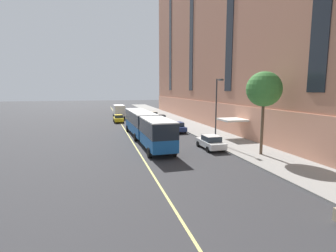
# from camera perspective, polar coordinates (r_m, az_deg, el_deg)

# --- Properties ---
(ground_plane) EXTENTS (260.00, 260.00, 0.00)m
(ground_plane) POSITION_cam_1_polar(r_m,az_deg,el_deg) (29.04, -1.48, -5.13)
(ground_plane) COLOR #303033
(sidewalk) EXTENTS (5.71, 160.00, 0.15)m
(sidewalk) POSITION_cam_1_polar(r_m,az_deg,el_deg) (34.95, 12.40, -2.93)
(sidewalk) COLOR gray
(sidewalk) RESTS_ON ground
(city_bus) EXTENTS (3.33, 19.95, 3.54)m
(city_bus) POSITION_cam_1_polar(r_m,az_deg,el_deg) (33.63, -5.00, 0.23)
(city_bus) COLOR #19569E
(city_bus) RESTS_ON ground
(parked_car_black_0) EXTENTS (1.95, 4.43, 1.56)m
(parked_car_black_0) POSITION_cam_1_polar(r_m,az_deg,el_deg) (51.99, -1.58, 1.61)
(parked_car_black_0) COLOR black
(parked_car_black_0) RESTS_ON ground
(parked_car_champagne_2) EXTENTS (2.01, 4.36, 1.56)m
(parked_car_champagne_2) POSITION_cam_1_polar(r_m,az_deg,el_deg) (59.16, -3.20, 2.38)
(parked_car_champagne_2) COLOR #BCAD89
(parked_car_champagne_2) RESTS_ON ground
(parked_car_navy_3) EXTENTS (2.00, 4.63, 1.56)m
(parked_car_navy_3) POSITION_cam_1_polar(r_m,az_deg,el_deg) (40.69, 2.01, -0.20)
(parked_car_navy_3) COLOR navy
(parked_car_navy_3) RESTS_ON ground
(parked_car_white_4) EXTENTS (2.02, 4.53, 1.56)m
(parked_car_white_4) POSITION_cam_1_polar(r_m,az_deg,el_deg) (29.45, 9.26, -3.49)
(parked_car_white_4) COLOR silver
(parked_car_white_4) RESTS_ON ground
(box_truck) EXTENTS (2.44, 7.12, 3.04)m
(box_truck) POSITION_cam_1_polar(r_m,az_deg,el_deg) (60.69, -10.64, 3.30)
(box_truck) COLOR silver
(box_truck) RESTS_ON ground
(taxi_cab) EXTENTS (1.94, 4.35, 1.56)m
(taxi_cab) POSITION_cam_1_polar(r_m,az_deg,el_deg) (53.23, -10.74, 1.62)
(taxi_cab) COLOR yellow
(taxi_cab) RESTS_ON ground
(street_tree_mid_block) EXTENTS (3.41, 3.41, 8.17)m
(street_tree_mid_block) POSITION_cam_1_polar(r_m,az_deg,el_deg) (27.27, 20.18, 7.48)
(street_tree_mid_block) COLOR brown
(street_tree_mid_block) RESTS_ON sidewalk
(street_lamp) EXTENTS (0.36, 1.48, 7.66)m
(street_lamp) POSITION_cam_1_polar(r_m,az_deg,el_deg) (31.63, 10.61, 4.58)
(street_lamp) COLOR #2D2D30
(street_lamp) RESTS_ON sidewalk
(fire_hydrant) EXTENTS (0.42, 0.24, 0.72)m
(fire_hydrant) POSITION_cam_1_polar(r_m,az_deg,el_deg) (45.85, 2.47, 0.37)
(fire_hydrant) COLOR red
(fire_hydrant) RESTS_ON sidewalk
(lane_centerline) EXTENTS (0.16, 140.00, 0.01)m
(lane_centerline) POSITION_cam_1_polar(r_m,az_deg,el_deg) (31.48, -7.31, -4.15)
(lane_centerline) COLOR #E0D66B
(lane_centerline) RESTS_ON ground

